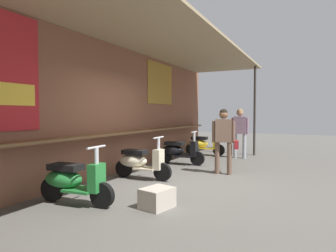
% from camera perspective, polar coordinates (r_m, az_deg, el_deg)
% --- Properties ---
extents(ground_plane, '(33.56, 33.56, 0.00)m').
position_cam_1_polar(ground_plane, '(6.38, 2.97, -10.96)').
color(ground_plane, '#56544F').
extents(market_stall_facade, '(11.99, 2.81, 3.32)m').
position_cam_1_polar(market_stall_facade, '(7.12, -10.54, 5.58)').
color(market_stall_facade, brown).
rests_on(market_stall_facade, ground_plane).
extents(scooter_green, '(0.50, 1.40, 0.97)m').
position_cam_1_polar(scooter_green, '(5.17, -17.91, -9.85)').
color(scooter_green, '#237533').
rests_on(scooter_green, ground_plane).
extents(scooter_cream, '(0.46, 1.40, 0.97)m').
position_cam_1_polar(scooter_cream, '(6.80, -5.49, -6.80)').
color(scooter_cream, beige).
rests_on(scooter_cream, ground_plane).
extents(scooter_black, '(0.47, 1.40, 0.97)m').
position_cam_1_polar(scooter_black, '(8.67, 1.97, -4.78)').
color(scooter_black, black).
rests_on(scooter_black, ground_plane).
extents(scooter_yellow, '(0.48, 1.40, 0.97)m').
position_cam_1_polar(scooter_yellow, '(10.62, 6.65, -3.47)').
color(scooter_yellow, gold).
rests_on(scooter_yellow, ground_plane).
extents(shopper_with_handbag, '(0.30, 0.65, 1.63)m').
position_cam_1_polar(shopper_with_handbag, '(10.07, 13.49, -0.42)').
color(shopper_with_handbag, '#999EA8').
rests_on(shopper_with_handbag, ground_plane).
extents(shopper_browsing, '(0.38, 0.64, 1.59)m').
position_cam_1_polar(shopper_browsing, '(7.33, 10.69, -1.71)').
color(shopper_browsing, brown).
rests_on(shopper_browsing, ground_plane).
extents(merchandise_crate, '(0.56, 0.49, 0.31)m').
position_cam_1_polar(merchandise_crate, '(4.78, -2.10, -13.60)').
color(merchandise_crate, '#B2A899').
rests_on(merchandise_crate, ground_plane).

